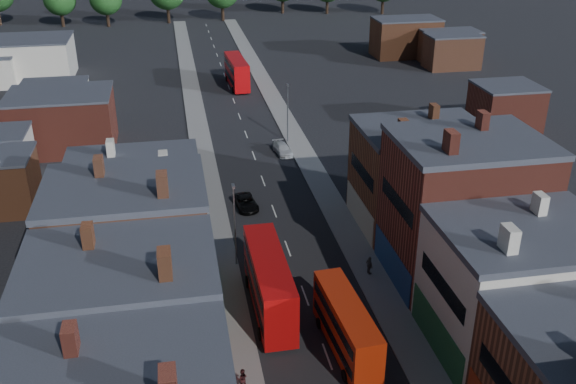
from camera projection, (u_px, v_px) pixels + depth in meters
name	position (u px, v px, depth m)	size (l,w,h in m)	color
pavement_west	(207.00, 178.00, 76.61)	(3.00, 200.00, 0.12)	gray
pavement_east	(313.00, 170.00, 78.76)	(3.00, 200.00, 0.12)	gray
lamp_post_2	(235.00, 220.00, 57.08)	(0.25, 0.70, 8.12)	slate
lamp_post_3	(288.00, 109.00, 85.42)	(0.25, 0.70, 8.12)	slate
bus_0	(269.00, 282.00, 51.68)	(2.98, 11.53, 4.97)	#B70A0A
bus_1	(346.00, 326.00, 47.23)	(2.94, 9.85, 4.20)	red
bus_2	(237.00, 71.00, 110.62)	(3.34, 11.57, 4.95)	#B5080A
car_2	(246.00, 203.00, 69.32)	(2.10, 4.55, 1.26)	black
car_3	(283.00, 149.00, 83.39)	(1.83, 4.51, 1.31)	silver
ped_1	(242.00, 379.00, 44.14)	(0.75, 0.41, 1.55)	#3B1719
ped_3	(369.00, 265.00, 57.18)	(1.02, 0.46, 1.74)	#5B554E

